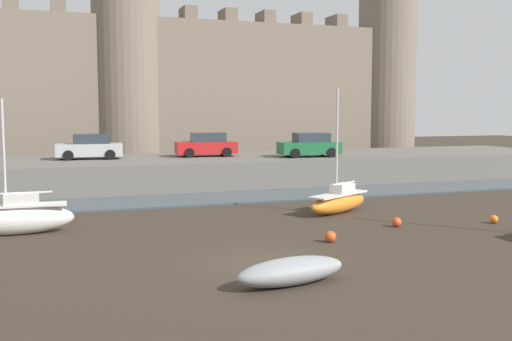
{
  "coord_description": "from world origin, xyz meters",
  "views": [
    {
      "loc": [
        -6.42,
        -17.65,
        4.86
      ],
      "look_at": [
        1.41,
        4.71,
        2.5
      ],
      "focal_mm": 42.0,
      "sensor_mm": 36.0,
      "label": 1
    }
  ],
  "objects_px": {
    "mooring_buoy_near_shore": "(494,219)",
    "mooring_buoy_off_centre": "(397,222)",
    "car_quay_centre_west": "(310,145)",
    "car_quay_east": "(207,145)",
    "sailboat_foreground_right": "(339,201)",
    "car_quay_centre_east": "(90,147)",
    "mooring_buoy_near_channel": "(330,237)",
    "rowboat_near_channel_left": "(291,271)",
    "sailboat_near_channel_right": "(13,217)"
  },
  "relations": [
    {
      "from": "car_quay_east",
      "to": "car_quay_centre_west",
      "type": "bearing_deg",
      "value": -22.61
    },
    {
      "from": "sailboat_near_channel_right",
      "to": "car_quay_centre_west",
      "type": "relative_size",
      "value": 1.27
    },
    {
      "from": "rowboat_near_channel_left",
      "to": "car_quay_east",
      "type": "relative_size",
      "value": 0.85
    },
    {
      "from": "car_quay_centre_west",
      "to": "mooring_buoy_off_centre",
      "type": "bearing_deg",
      "value": -100.82
    },
    {
      "from": "mooring_buoy_off_centre",
      "to": "sailboat_foreground_right",
      "type": "bearing_deg",
      "value": 99.62
    },
    {
      "from": "mooring_buoy_near_shore",
      "to": "mooring_buoy_off_centre",
      "type": "xyz_separation_m",
      "value": [
        -4.42,
        0.71,
        0.02
      ]
    },
    {
      "from": "sailboat_near_channel_right",
      "to": "sailboat_foreground_right",
      "type": "xyz_separation_m",
      "value": [
        14.45,
        0.35,
        -0.12
      ]
    },
    {
      "from": "mooring_buoy_off_centre",
      "to": "car_quay_centre_east",
      "type": "height_order",
      "value": "car_quay_centre_east"
    },
    {
      "from": "mooring_buoy_near_shore",
      "to": "mooring_buoy_near_channel",
      "type": "bearing_deg",
      "value": -172.94
    },
    {
      "from": "rowboat_near_channel_left",
      "to": "car_quay_centre_east",
      "type": "relative_size",
      "value": 0.85
    },
    {
      "from": "sailboat_near_channel_right",
      "to": "car_quay_centre_east",
      "type": "bearing_deg",
      "value": 74.88
    },
    {
      "from": "sailboat_foreground_right",
      "to": "rowboat_near_channel_left",
      "type": "relative_size",
      "value": 1.66
    },
    {
      "from": "mooring_buoy_near_shore",
      "to": "car_quay_centre_west",
      "type": "xyz_separation_m",
      "value": [
        -1.49,
        16.04,
        2.38
      ]
    },
    {
      "from": "mooring_buoy_off_centre",
      "to": "car_quay_east",
      "type": "relative_size",
      "value": 0.1
    },
    {
      "from": "rowboat_near_channel_left",
      "to": "mooring_buoy_near_channel",
      "type": "height_order",
      "value": "rowboat_near_channel_left"
    },
    {
      "from": "rowboat_near_channel_left",
      "to": "mooring_buoy_off_centre",
      "type": "bearing_deg",
      "value": 40.35
    },
    {
      "from": "car_quay_centre_west",
      "to": "car_quay_east",
      "type": "bearing_deg",
      "value": 157.39
    },
    {
      "from": "car_quay_centre_east",
      "to": "car_quay_east",
      "type": "height_order",
      "value": "same"
    },
    {
      "from": "rowboat_near_channel_left",
      "to": "car_quay_east",
      "type": "distance_m",
      "value": 24.73
    },
    {
      "from": "sailboat_foreground_right",
      "to": "mooring_buoy_near_shore",
      "type": "height_order",
      "value": "sailboat_foreground_right"
    },
    {
      "from": "sailboat_near_channel_right",
      "to": "car_quay_centre_east",
      "type": "height_order",
      "value": "sailboat_near_channel_right"
    },
    {
      "from": "car_quay_east",
      "to": "mooring_buoy_off_centre",
      "type": "bearing_deg",
      "value": -78.92
    },
    {
      "from": "sailboat_near_channel_right",
      "to": "car_quay_centre_east",
      "type": "distance_m",
      "value": 15.24
    },
    {
      "from": "mooring_buoy_off_centre",
      "to": "car_quay_east",
      "type": "distance_m",
      "value": 18.51
    },
    {
      "from": "sailboat_foreground_right",
      "to": "mooring_buoy_near_shore",
      "type": "bearing_deg",
      "value": -42.63
    },
    {
      "from": "rowboat_near_channel_left",
      "to": "mooring_buoy_near_shore",
      "type": "height_order",
      "value": "rowboat_near_channel_left"
    },
    {
      "from": "mooring_buoy_off_centre",
      "to": "car_quay_centre_east",
      "type": "relative_size",
      "value": 0.1
    },
    {
      "from": "rowboat_near_channel_left",
      "to": "sailboat_near_channel_right",
      "type": "bearing_deg",
      "value": 127.77
    },
    {
      "from": "car_quay_east",
      "to": "mooring_buoy_near_channel",
      "type": "bearing_deg",
      "value": -91.24
    },
    {
      "from": "sailboat_near_channel_right",
      "to": "car_quay_centre_west",
      "type": "xyz_separation_m",
      "value": [
        18.06,
        11.71,
        1.87
      ]
    },
    {
      "from": "rowboat_near_channel_left",
      "to": "car_quay_east",
      "type": "xyz_separation_m",
      "value": [
        3.9,
        24.33,
        2.16
      ]
    },
    {
      "from": "sailboat_foreground_right",
      "to": "car_quay_centre_west",
      "type": "height_order",
      "value": "sailboat_foreground_right"
    },
    {
      "from": "sailboat_near_channel_right",
      "to": "sailboat_foreground_right",
      "type": "relative_size",
      "value": 0.91
    },
    {
      "from": "mooring_buoy_off_centre",
      "to": "car_quay_centre_west",
      "type": "distance_m",
      "value": 15.78
    },
    {
      "from": "rowboat_near_channel_left",
      "to": "mooring_buoy_near_channel",
      "type": "distance_m",
      "value": 5.74
    },
    {
      "from": "mooring_buoy_near_shore",
      "to": "sailboat_near_channel_right",
      "type": "bearing_deg",
      "value": 167.5
    },
    {
      "from": "sailboat_foreground_right",
      "to": "mooring_buoy_off_centre",
      "type": "bearing_deg",
      "value": -80.38
    },
    {
      "from": "sailboat_foreground_right",
      "to": "car_quay_centre_west",
      "type": "xyz_separation_m",
      "value": [
        3.6,
        11.35,
        1.99
      ]
    },
    {
      "from": "mooring_buoy_off_centre",
      "to": "car_quay_centre_east",
      "type": "bearing_deg",
      "value": 121.55
    },
    {
      "from": "sailboat_foreground_right",
      "to": "car_quay_east",
      "type": "height_order",
      "value": "sailboat_foreground_right"
    },
    {
      "from": "mooring_buoy_near_channel",
      "to": "car_quay_east",
      "type": "xyz_separation_m",
      "value": [
        0.43,
        19.76,
        2.35
      ]
    },
    {
      "from": "car_quay_centre_east",
      "to": "car_quay_east",
      "type": "relative_size",
      "value": 1.0
    },
    {
      "from": "rowboat_near_channel_left",
      "to": "car_quay_centre_west",
      "type": "xyz_separation_m",
      "value": [
        10.36,
        21.64,
        2.16
      ]
    },
    {
      "from": "mooring_buoy_off_centre",
      "to": "mooring_buoy_near_channel",
      "type": "bearing_deg",
      "value": -156.13
    },
    {
      "from": "car_quay_centre_east",
      "to": "mooring_buoy_near_channel",
      "type": "bearing_deg",
      "value": -70.09
    },
    {
      "from": "sailboat_foreground_right",
      "to": "rowboat_near_channel_left",
      "type": "distance_m",
      "value": 12.31
    },
    {
      "from": "car_quay_centre_east",
      "to": "car_quay_centre_west",
      "type": "height_order",
      "value": "same"
    },
    {
      "from": "sailboat_near_channel_right",
      "to": "mooring_buoy_near_channel",
      "type": "height_order",
      "value": "sailboat_near_channel_right"
    },
    {
      "from": "mooring_buoy_near_channel",
      "to": "car_quay_centre_east",
      "type": "distance_m",
      "value": 21.36
    },
    {
      "from": "mooring_buoy_near_shore",
      "to": "rowboat_near_channel_left",
      "type": "bearing_deg",
      "value": -154.7
    }
  ]
}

